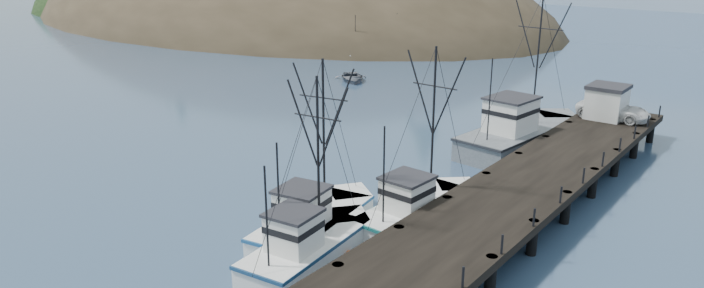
{
  "coord_description": "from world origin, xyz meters",
  "views": [
    {
      "loc": [
        27.45,
        -18.72,
        15.93
      ],
      "look_at": [
        1.95,
        14.28,
        2.5
      ],
      "focal_mm": 32.0,
      "sensor_mm": 36.0,
      "label": 1
    }
  ],
  "objects_px": {
    "pier_shed": "(607,101)",
    "motorboat": "(352,81)",
    "pier": "(525,187)",
    "pickup_truck": "(613,110)",
    "trawler_near": "(310,246)",
    "work_vessel": "(522,133)",
    "trawler_mid": "(316,220)",
    "trawler_far": "(421,209)"
  },
  "relations": [
    {
      "from": "work_vessel",
      "to": "pier_shed",
      "type": "relative_size",
      "value": 4.63
    },
    {
      "from": "work_vessel",
      "to": "pier",
      "type": "bearing_deg",
      "value": -66.25
    },
    {
      "from": "trawler_near",
      "to": "motorboat",
      "type": "xyz_separation_m",
      "value": [
        -25.69,
        36.84,
        -0.82
      ]
    },
    {
      "from": "trawler_near",
      "to": "pickup_truck",
      "type": "xyz_separation_m",
      "value": [
        6.29,
        30.7,
        1.98
      ]
    },
    {
      "from": "work_vessel",
      "to": "trawler_near",
      "type": "bearing_deg",
      "value": -92.44
    },
    {
      "from": "pickup_truck",
      "to": "trawler_near",
      "type": "bearing_deg",
      "value": 167.46
    },
    {
      "from": "pier",
      "to": "trawler_mid",
      "type": "distance_m",
      "value": 13.0
    },
    {
      "from": "pier",
      "to": "motorboat",
      "type": "distance_m",
      "value": 40.15
    },
    {
      "from": "trawler_mid",
      "to": "pickup_truck",
      "type": "height_order",
      "value": "trawler_mid"
    },
    {
      "from": "pier",
      "to": "work_vessel",
      "type": "bearing_deg",
      "value": 113.75
    },
    {
      "from": "pier",
      "to": "pickup_truck",
      "type": "bearing_deg",
      "value": 90.2
    },
    {
      "from": "pier_shed",
      "to": "motorboat",
      "type": "height_order",
      "value": "pier_shed"
    },
    {
      "from": "pier",
      "to": "trawler_mid",
      "type": "height_order",
      "value": "trawler_mid"
    },
    {
      "from": "work_vessel",
      "to": "pickup_truck",
      "type": "relative_size",
      "value": 2.58
    },
    {
      "from": "work_vessel",
      "to": "pickup_truck",
      "type": "xyz_separation_m",
      "value": [
        5.24,
        5.96,
        1.57
      ]
    },
    {
      "from": "pier",
      "to": "motorboat",
      "type": "relative_size",
      "value": 7.99
    },
    {
      "from": "trawler_near",
      "to": "work_vessel",
      "type": "bearing_deg",
      "value": 87.56
    },
    {
      "from": "trawler_near",
      "to": "pickup_truck",
      "type": "height_order",
      "value": "trawler_near"
    },
    {
      "from": "pickup_truck",
      "to": "motorboat",
      "type": "height_order",
      "value": "pickup_truck"
    },
    {
      "from": "trawler_near",
      "to": "trawler_far",
      "type": "distance_m",
      "value": 7.91
    },
    {
      "from": "trawler_mid",
      "to": "pier_shed",
      "type": "relative_size",
      "value": 3.24
    },
    {
      "from": "trawler_near",
      "to": "trawler_far",
      "type": "xyz_separation_m",
      "value": [
        2.04,
        7.64,
        0.0
      ]
    },
    {
      "from": "work_vessel",
      "to": "pier_shed",
      "type": "height_order",
      "value": "work_vessel"
    },
    {
      "from": "trawler_near",
      "to": "work_vessel",
      "type": "xyz_separation_m",
      "value": [
        1.05,
        24.74,
        0.41
      ]
    },
    {
      "from": "trawler_near",
      "to": "pickup_truck",
      "type": "bearing_deg",
      "value": 78.42
    },
    {
      "from": "pier_shed",
      "to": "pickup_truck",
      "type": "distance_m",
      "value": 0.86
    },
    {
      "from": "pier_shed",
      "to": "trawler_near",
      "type": "bearing_deg",
      "value": -100.51
    },
    {
      "from": "trawler_far",
      "to": "work_vessel",
      "type": "height_order",
      "value": "work_vessel"
    },
    {
      "from": "motorboat",
      "to": "pickup_truck",
      "type": "bearing_deg",
      "value": -54.49
    },
    {
      "from": "trawler_far",
      "to": "work_vessel",
      "type": "distance_m",
      "value": 17.13
    },
    {
      "from": "pier",
      "to": "pickup_truck",
      "type": "relative_size",
      "value": 7.67
    },
    {
      "from": "pier",
      "to": "trawler_far",
      "type": "distance_m",
      "value": 6.7
    },
    {
      "from": "trawler_far",
      "to": "pickup_truck",
      "type": "relative_size",
      "value": 1.87
    },
    {
      "from": "trawler_mid",
      "to": "pier",
      "type": "bearing_deg",
      "value": 50.99
    },
    {
      "from": "pickup_truck",
      "to": "trawler_mid",
      "type": "bearing_deg",
      "value": 162.95
    },
    {
      "from": "pier",
      "to": "pickup_truck",
      "type": "xyz_separation_m",
      "value": [
        -0.06,
        18.0,
        1.11
      ]
    },
    {
      "from": "trawler_mid",
      "to": "pickup_truck",
      "type": "bearing_deg",
      "value": 73.91
    },
    {
      "from": "trawler_near",
      "to": "pier_shed",
      "type": "height_order",
      "value": "trawler_near"
    },
    {
      "from": "trawler_near",
      "to": "work_vessel",
      "type": "distance_m",
      "value": 24.76
    },
    {
      "from": "work_vessel",
      "to": "pickup_truck",
      "type": "bearing_deg",
      "value": 48.68
    },
    {
      "from": "work_vessel",
      "to": "motorboat",
      "type": "relative_size",
      "value": 2.69
    },
    {
      "from": "pier_shed",
      "to": "pier",
      "type": "bearing_deg",
      "value": -87.91
    }
  ]
}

